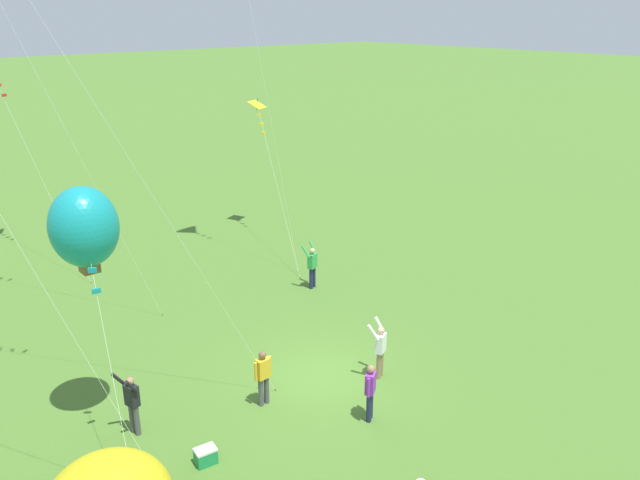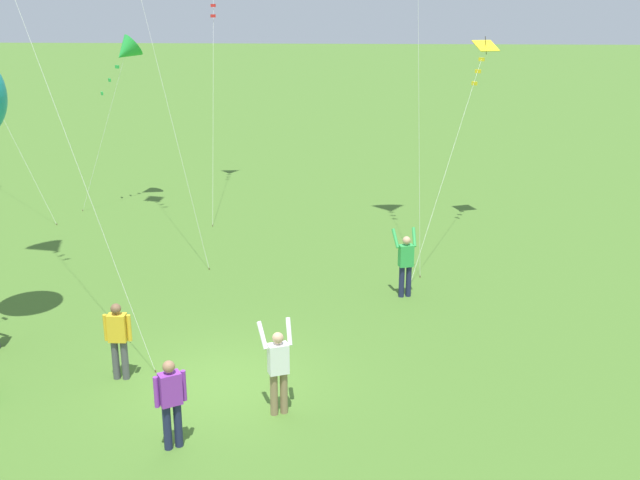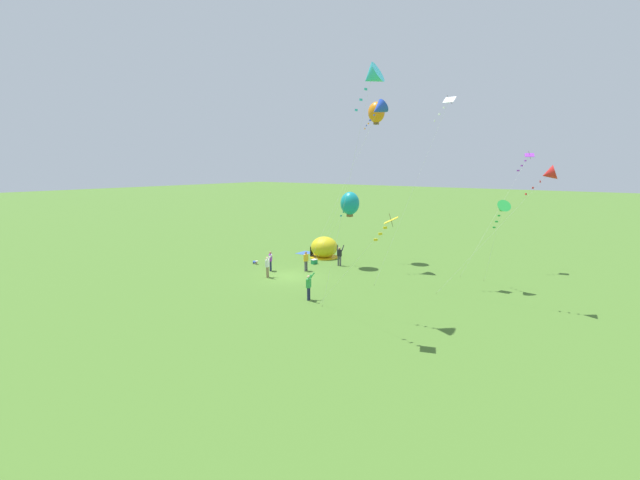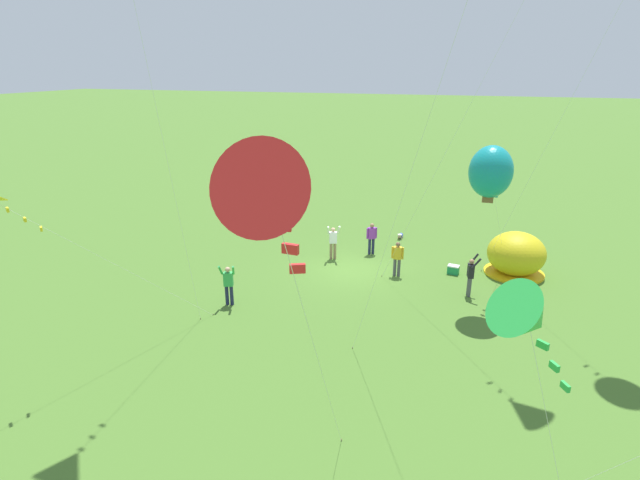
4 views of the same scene
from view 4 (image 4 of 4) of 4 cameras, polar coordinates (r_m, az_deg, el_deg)
ground_plane at (r=24.78m, az=3.72°, el=-3.43°), size 300.00×300.00×0.00m
popup_tent at (r=25.73m, az=21.50°, el=-1.55°), size 2.81×2.81×2.10m
picnic_blanket at (r=28.86m, az=22.22°, el=-1.51°), size 1.73×1.34×0.01m
cooler_box at (r=25.06m, az=14.99°, el=-3.28°), size 0.58×0.44×0.44m
toddler_crawling at (r=29.41m, az=9.16°, el=0.48°), size 0.27×0.55×0.32m
person_center_field at (r=26.59m, az=5.92°, el=0.35°), size 0.51×0.41×1.72m
person_watching_sky at (r=23.99m, az=8.83°, el=-1.95°), size 0.59×0.25×1.72m
person_near_tent at (r=22.65m, az=16.83°, el=-3.82°), size 0.55×0.68×1.89m
person_strolling at (r=21.23m, az=-10.42°, el=-4.87°), size 0.70×0.58×1.89m
person_far_back at (r=25.76m, az=1.50°, el=-0.10°), size 0.72×0.62×1.89m
kite_yellow at (r=16.00m, az=-32.60°, el=3.27°), size 3.12×6.91×6.64m
kite_red at (r=4.75m, az=-5.72°, el=5.30°), size 1.47×6.92×9.06m
kite_teal at (r=20.47m, az=18.93°, el=7.37°), size 2.18×5.71×6.73m
kite_green at (r=8.37m, az=22.67°, el=-8.23°), size 2.54×2.14×6.60m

